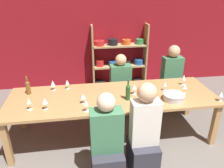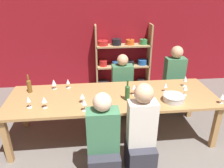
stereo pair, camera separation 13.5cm
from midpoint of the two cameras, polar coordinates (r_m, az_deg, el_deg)
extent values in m
cube|color=maroon|center=(5.16, 0.55, 14.21)|extent=(8.80, 0.06, 2.70)
cube|color=tan|center=(5.08, -3.34, 6.91)|extent=(0.04, 0.30, 1.48)
cube|color=tan|center=(5.29, 10.38, 7.24)|extent=(0.04, 0.30, 1.48)
cube|color=tan|center=(5.41, 3.45, -0.17)|extent=(1.25, 0.30, 0.04)
cylinder|color=black|center=(5.33, -1.50, 0.29)|extent=(0.26, 0.26, 0.10)
sphere|color=black|center=(5.30, -1.51, 0.91)|extent=(0.02, 0.02, 0.02)
cylinder|color=#E0561E|center=(5.36, 1.82, 0.43)|extent=(0.17, 0.17, 0.10)
sphere|color=black|center=(5.33, 1.83, 1.06)|extent=(0.02, 0.02, 0.02)
cylinder|color=gold|center=(5.40, 5.11, 0.76)|extent=(0.22, 0.22, 0.14)
sphere|color=black|center=(5.36, 5.14, 1.57)|extent=(0.02, 0.02, 0.02)
cylinder|color=black|center=(5.47, 8.31, 0.71)|extent=(0.21, 0.21, 0.10)
sphere|color=black|center=(5.45, 8.35, 1.33)|extent=(0.02, 0.02, 0.02)
cube|color=tan|center=(5.22, 3.59, 4.74)|extent=(1.25, 0.30, 0.04)
cylinder|color=red|center=(5.14, -1.56, 5.47)|extent=(0.19, 0.19, 0.14)
sphere|color=black|center=(5.11, -1.57, 6.32)|extent=(0.02, 0.02, 0.02)
cylinder|color=#235BAD|center=(5.18, 1.90, 5.41)|extent=(0.20, 0.20, 0.10)
sphere|color=black|center=(5.15, 1.91, 6.09)|extent=(0.02, 0.02, 0.02)
cylinder|color=black|center=(5.23, 5.30, 5.50)|extent=(0.22, 0.22, 0.10)
sphere|color=black|center=(5.21, 5.32, 6.15)|extent=(0.02, 0.02, 0.02)
cylinder|color=#235BAD|center=(5.29, 8.63, 5.68)|extent=(0.22, 0.22, 0.12)
sphere|color=black|center=(5.27, 8.68, 6.42)|extent=(0.02, 0.02, 0.02)
cube|color=tan|center=(5.08, 3.73, 9.97)|extent=(1.25, 0.30, 0.04)
cylinder|color=red|center=(5.00, -1.62, 10.65)|extent=(0.23, 0.23, 0.11)
sphere|color=black|center=(4.99, -1.63, 11.38)|extent=(0.02, 0.02, 0.02)
cylinder|color=black|center=(5.03, 1.98, 10.91)|extent=(0.22, 0.22, 0.14)
sphere|color=black|center=(5.01, 1.99, 11.83)|extent=(0.02, 0.02, 0.02)
cylinder|color=#E0561E|center=(5.09, 5.52, 10.82)|extent=(0.19, 0.19, 0.11)
sphere|color=black|center=(5.07, 5.55, 11.58)|extent=(0.02, 0.02, 0.02)
cylinder|color=#338447|center=(5.16, 8.98, 10.83)|extent=(0.18, 0.18, 0.12)
sphere|color=black|center=(5.14, 9.03, 11.58)|extent=(0.02, 0.02, 0.02)
cube|color=#AD7F4C|center=(3.32, 1.35, -3.39)|extent=(3.14, 1.02, 0.04)
cube|color=#AD7F4C|center=(3.33, -24.77, -13.44)|extent=(0.08, 0.08, 0.70)
cube|color=#AD7F4C|center=(3.66, 26.42, -10.13)|extent=(0.08, 0.08, 0.70)
cube|color=#AD7F4C|center=(4.01, -21.28, -6.02)|extent=(0.08, 0.08, 0.70)
cube|color=#AD7F4C|center=(4.29, 20.71, -3.88)|extent=(0.08, 0.08, 0.70)
cylinder|color=#B7BABC|center=(3.29, 16.97, -3.59)|extent=(0.30, 0.30, 0.09)
torus|color=#B7BABC|center=(3.27, 17.06, -2.91)|extent=(0.31, 0.31, 0.01)
cylinder|color=#1E4C23|center=(3.16, 5.24, -2.49)|extent=(0.07, 0.07, 0.21)
cone|color=#1E4C23|center=(3.11, 5.32, -0.52)|extent=(0.07, 0.07, 0.03)
cylinder|color=#1E4C23|center=(3.09, 5.36, 0.35)|extent=(0.03, 0.03, 0.07)
cylinder|color=brown|center=(3.59, -19.76, -0.67)|extent=(0.07, 0.07, 0.19)
cone|color=brown|center=(3.54, -20.02, 0.97)|extent=(0.07, 0.07, 0.03)
cylinder|color=brown|center=(3.53, -20.13, 1.72)|extent=(0.03, 0.03, 0.07)
cylinder|color=white|center=(3.51, 27.56, -4.44)|extent=(0.06, 0.06, 0.00)
cylinder|color=white|center=(3.49, 27.67, -3.91)|extent=(0.01, 0.01, 0.07)
cone|color=white|center=(3.46, 27.91, -2.84)|extent=(0.07, 0.07, 0.08)
cylinder|color=maroon|center=(3.47, 27.85, -3.13)|extent=(0.04, 0.04, 0.03)
cylinder|color=white|center=(3.84, 19.33, -0.50)|extent=(0.07, 0.07, 0.00)
cylinder|color=white|center=(3.82, 19.43, 0.10)|extent=(0.01, 0.01, 0.08)
cone|color=white|center=(3.79, 19.62, 1.35)|extent=(0.07, 0.07, 0.10)
cylinder|color=white|center=(2.95, -5.84, -6.90)|extent=(0.06, 0.06, 0.00)
cylinder|color=white|center=(2.93, -5.88, -6.13)|extent=(0.01, 0.01, 0.09)
cone|color=white|center=(2.89, -5.95, -4.67)|extent=(0.07, 0.07, 0.08)
cylinder|color=white|center=(3.56, 14.71, -1.86)|extent=(0.06, 0.06, 0.00)
cylinder|color=white|center=(3.54, 14.78, -1.32)|extent=(0.01, 0.01, 0.07)
cone|color=white|center=(3.52, 14.90, -0.28)|extent=(0.06, 0.06, 0.07)
cylinder|color=white|center=(3.37, 6.85, -2.74)|extent=(0.06, 0.06, 0.00)
cylinder|color=white|center=(3.35, 6.89, -2.05)|extent=(0.01, 0.01, 0.09)
cone|color=white|center=(3.31, 6.96, -0.80)|extent=(0.07, 0.07, 0.07)
cylinder|color=beige|center=(3.32, 6.94, -1.09)|extent=(0.04, 0.04, 0.03)
cylinder|color=white|center=(3.12, -15.89, -5.94)|extent=(0.06, 0.06, 0.00)
cylinder|color=white|center=(3.10, -15.98, -5.24)|extent=(0.01, 0.01, 0.08)
cone|color=white|center=(3.06, -16.16, -3.91)|extent=(0.08, 0.08, 0.08)
cylinder|color=maroon|center=(3.07, -16.11, -4.24)|extent=(0.04, 0.04, 0.03)
cylinder|color=white|center=(3.19, -19.58, -5.79)|extent=(0.07, 0.07, 0.00)
cylinder|color=white|center=(3.17, -19.69, -5.08)|extent=(0.01, 0.01, 0.09)
cone|color=white|center=(3.13, -19.91, -3.71)|extent=(0.06, 0.06, 0.08)
cylinder|color=beige|center=(3.14, -19.86, -4.05)|extent=(0.03, 0.03, 0.03)
cylinder|color=white|center=(3.01, 8.62, -6.46)|extent=(0.06, 0.06, 0.00)
cylinder|color=white|center=(2.99, 8.66, -5.90)|extent=(0.01, 0.01, 0.06)
cone|color=white|center=(2.95, 8.76, -4.54)|extent=(0.07, 0.07, 0.10)
cylinder|color=white|center=(3.62, -10.25, -0.98)|extent=(0.07, 0.07, 0.00)
cylinder|color=white|center=(3.60, -10.30, -0.41)|extent=(0.01, 0.01, 0.08)
cone|color=white|center=(3.57, -10.39, 0.72)|extent=(0.06, 0.06, 0.08)
cylinder|color=maroon|center=(3.58, -10.37, 0.43)|extent=(0.03, 0.03, 0.03)
cylinder|color=white|center=(3.53, 19.42, -2.73)|extent=(0.07, 0.07, 0.00)
cylinder|color=white|center=(3.51, 19.53, -2.05)|extent=(0.01, 0.01, 0.09)
cone|color=white|center=(3.48, 19.71, -0.85)|extent=(0.07, 0.07, 0.07)
cylinder|color=beige|center=(3.49, 19.67, -1.12)|extent=(0.04, 0.04, 0.03)
cylinder|color=white|center=(3.15, -6.48, -4.83)|extent=(0.06, 0.06, 0.00)
cylinder|color=white|center=(3.13, -6.51, -4.23)|extent=(0.01, 0.01, 0.07)
cone|color=white|center=(3.09, -6.57, -3.09)|extent=(0.07, 0.07, 0.07)
cylinder|color=beige|center=(3.10, -6.56, -3.37)|extent=(0.04, 0.04, 0.03)
cylinder|color=white|center=(3.64, -13.77, -1.17)|extent=(0.07, 0.07, 0.00)
cylinder|color=white|center=(3.62, -13.82, -0.71)|extent=(0.01, 0.01, 0.06)
cone|color=white|center=(3.59, -13.94, 0.44)|extent=(0.08, 0.08, 0.10)
cube|color=#2D2D38|center=(3.01, 8.56, -18.44)|extent=(0.34, 0.43, 0.47)
cube|color=silver|center=(2.68, 9.26, -10.15)|extent=(0.34, 0.19, 0.58)
sphere|color=tan|center=(2.47, 9.89, -2.37)|extent=(0.23, 0.23, 0.23)
cube|color=#2D2D38|center=(4.59, 16.09, -2.93)|extent=(0.38, 0.47, 0.46)
cube|color=#3D7551|center=(4.39, 16.86, 3.02)|extent=(0.38, 0.21, 0.56)
sphere|color=tan|center=(4.26, 17.50, 7.97)|extent=(0.23, 0.23, 0.23)
cube|color=#2D2D38|center=(2.91, -0.80, -19.94)|extent=(0.38, 0.47, 0.47)
cube|color=#3D7551|center=(2.58, -0.87, -11.98)|extent=(0.38, 0.21, 0.53)
sphere|color=beige|center=(2.38, -0.93, -4.74)|extent=(0.21, 0.21, 0.21)
cube|color=#2D2D38|center=(4.30, 3.47, -4.37)|extent=(0.38, 0.48, 0.40)
cube|color=#3D7551|center=(4.09, 3.64, 1.37)|extent=(0.38, 0.21, 0.53)
sphere|color=tan|center=(3.96, 3.78, 6.29)|extent=(0.21, 0.21, 0.21)
camera|label=1|loc=(0.07, -88.84, 0.53)|focal=35.00mm
camera|label=2|loc=(0.07, 91.16, -0.53)|focal=35.00mm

